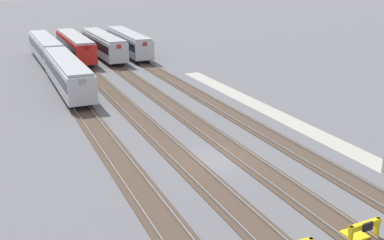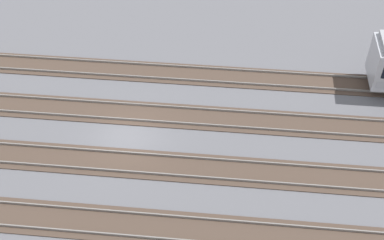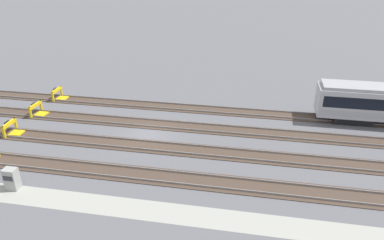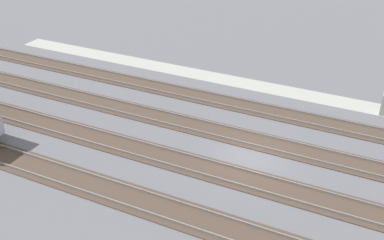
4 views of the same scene
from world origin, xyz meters
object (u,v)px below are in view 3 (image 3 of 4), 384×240
object	(u,v)px
bumper_stop_near_inner_track	(12,129)
bumper_stop_middle_track	(38,110)
electrical_cabinet	(12,179)
bumper_stop_far_inner_track	(59,95)

from	to	relation	value
bumper_stop_near_inner_track	bumper_stop_middle_track	distance (m)	4.22
bumper_stop_near_inner_track	electrical_cabinet	bearing A→B (deg)	-56.15
bumper_stop_far_inner_track	electrical_cabinet	world-z (taller)	electrical_cabinet
bumper_stop_middle_track	bumper_stop_far_inner_track	xyz separation A→B (m)	(0.01, 4.25, 0.00)
bumper_stop_middle_track	bumper_stop_far_inner_track	size ratio (longest dim) A/B	1.00
bumper_stop_near_inner_track	bumper_stop_far_inner_track	distance (m)	8.46
bumper_stop_near_inner_track	bumper_stop_middle_track	world-z (taller)	same
bumper_stop_far_inner_track	bumper_stop_near_inner_track	bearing A→B (deg)	-90.03
electrical_cabinet	bumper_stop_near_inner_track	bearing A→B (deg)	123.85
bumper_stop_near_inner_track	electrical_cabinet	distance (m)	8.98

